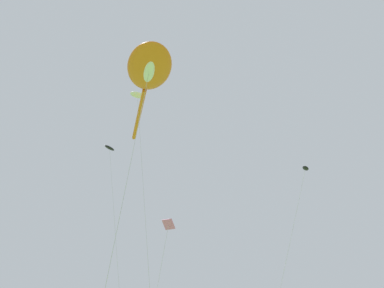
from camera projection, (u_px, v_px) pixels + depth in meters
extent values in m
ellipsoid|color=orange|center=(149.00, 67.00, 23.33)|extent=(5.67, 5.69, 0.95)
cylinder|color=orange|center=(139.00, 117.00, 28.47)|extent=(5.49, 5.60, 0.34)
ellipsoid|color=white|center=(149.00, 72.00, 23.12)|extent=(2.05, 2.07, 0.34)
cylinder|color=#B2B2B7|center=(128.00, 177.00, 17.68)|extent=(2.75, 0.60, 17.30)
ellipsoid|color=black|center=(109.00, 148.00, 34.27)|extent=(1.27, 0.83, 0.60)
cylinder|color=#B2B2B7|center=(115.00, 231.00, 28.74)|extent=(0.21, 4.55, 18.06)
ellipsoid|color=black|center=(306.00, 168.00, 24.54)|extent=(0.82, 0.60, 0.34)
cylinder|color=#B2B2B7|center=(288.00, 254.00, 22.52)|extent=(0.13, 4.46, 12.02)
cube|color=pink|center=(169.00, 224.00, 24.36)|extent=(0.66, 0.88, 0.65)
cylinder|color=#B2B2B7|center=(158.00, 286.00, 23.08)|extent=(0.84, 2.09, 8.30)
ellipsoid|color=white|center=(137.00, 95.00, 28.50)|extent=(1.50, 1.38, 0.36)
cylinder|color=#B2B2B7|center=(144.00, 197.00, 23.18)|extent=(0.28, 3.00, 19.30)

